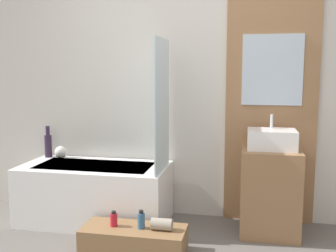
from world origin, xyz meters
The scene contains 12 objects.
wall_tiled_back centered at (0.00, 1.58, 1.30)m, with size 4.20×0.06×2.60m, color beige.
wall_wood_accent centered at (0.77, 1.53, 1.31)m, with size 0.81×0.04×2.60m.
bathtub centered at (-0.79, 1.20, 0.27)m, with size 1.34×0.66×0.53m.
glass_shower_screen centered at (-0.15, 1.17, 1.10)m, with size 0.01×0.55×1.13m, color silver.
wooden_step_bench centered at (-0.27, 0.66, 0.10)m, with size 0.80×0.33×0.20m, color olive.
vanity_cabinet centered at (0.77, 1.26, 0.37)m, with size 0.49×0.50×0.74m, color #8E6642.
sink centered at (0.77, 1.26, 0.82)m, with size 0.40×0.30×0.29m.
vase_tall_dark centered at (-1.38, 1.44, 0.66)m, with size 0.07×0.07×0.31m.
vase_round_light centered at (-1.24, 1.42, 0.59)m, with size 0.12×0.12×0.12m, color silver.
bottle_soap_primary centered at (-0.43, 0.66, 0.25)m, with size 0.06×0.06×0.12m.
bottle_soap_secondary centered at (-0.21, 0.66, 0.26)m, with size 0.06×0.06×0.14m.
towel_roll centered at (-0.05, 0.66, 0.24)m, with size 0.09×0.09×0.16m, color gray.
Camera 1 is at (0.56, -2.11, 1.38)m, focal length 42.00 mm.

